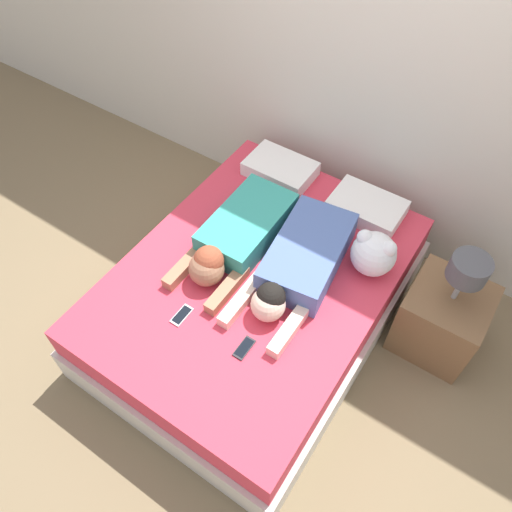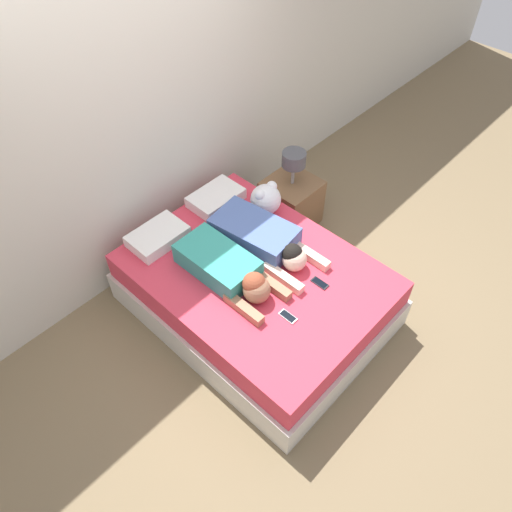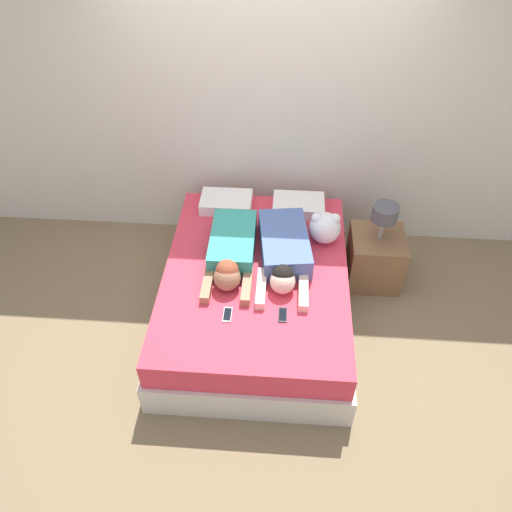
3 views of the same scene
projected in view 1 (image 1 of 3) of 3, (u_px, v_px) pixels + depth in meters
The scene contains 11 objects.
ground_plane at pixel (256, 319), 3.33m from camera, with size 12.00×12.00×0.00m, color #7F6B4C.
wall_back at pixel (365, 61), 2.89m from camera, with size 12.00×0.06×2.60m.
bed at pixel (256, 297), 3.12m from camera, with size 1.50×1.99×0.53m.
pillow_head_left at pixel (280, 169), 3.38m from camera, with size 0.45×0.30×0.10m.
pillow_head_right at pixel (367, 207), 3.16m from camera, with size 0.45×0.30×0.10m.
person_left at pixel (236, 237), 2.95m from camera, with size 0.37×0.91×0.24m.
person_right at pixel (299, 265), 2.82m from camera, with size 0.46×0.99×0.22m.
cell_phone_left at pixel (182, 315), 2.72m from camera, with size 0.06×0.14×0.01m.
cell_phone_right at pixel (244, 348), 2.60m from camera, with size 0.06×0.14×0.01m.
plush_toy at pixel (374, 253), 2.82m from camera, with size 0.26×0.26×0.27m.
nightstand at pixel (442, 317), 3.02m from camera, with size 0.46×0.46×0.82m.
Camera 1 is at (0.96, -1.43, 2.87)m, focal length 35.00 mm.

